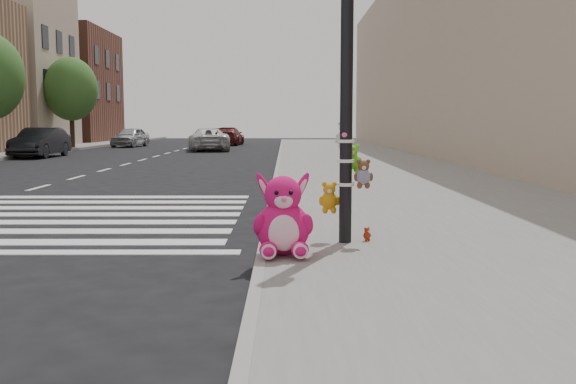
{
  "coord_description": "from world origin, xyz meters",
  "views": [
    {
      "loc": [
        1.83,
        -6.35,
        1.68
      ],
      "look_at": [
        1.87,
        2.17,
        0.75
      ],
      "focal_mm": 40.0,
      "sensor_mm": 36.0,
      "label": 1
    }
  ],
  "objects_px": {
    "signal_pole": "(346,113)",
    "car_white_near": "(208,139)",
    "car_dark_far": "(40,143)",
    "pink_bunny": "(283,221)",
    "red_teddy": "(367,234)"
  },
  "relations": [
    {
      "from": "signal_pole",
      "to": "car_dark_far",
      "type": "bearing_deg",
      "value": 119.06
    },
    {
      "from": "signal_pole",
      "to": "red_teddy",
      "type": "bearing_deg",
      "value": 12.6
    },
    {
      "from": "car_white_near",
      "to": "signal_pole",
      "type": "bearing_deg",
      "value": 90.24
    },
    {
      "from": "car_white_near",
      "to": "car_dark_far",
      "type": "bearing_deg",
      "value": 34.67
    },
    {
      "from": "pink_bunny",
      "to": "red_teddy",
      "type": "distance_m",
      "value": 1.45
    },
    {
      "from": "car_dark_far",
      "to": "pink_bunny",
      "type": "bearing_deg",
      "value": -62.78
    },
    {
      "from": "pink_bunny",
      "to": "red_teddy",
      "type": "relative_size",
      "value": 5.5
    },
    {
      "from": "signal_pole",
      "to": "car_white_near",
      "type": "distance_m",
      "value": 29.84
    },
    {
      "from": "signal_pole",
      "to": "pink_bunny",
      "type": "height_order",
      "value": "signal_pole"
    },
    {
      "from": "car_white_near",
      "to": "pink_bunny",
      "type": "bearing_deg",
      "value": 88.48
    },
    {
      "from": "signal_pole",
      "to": "car_white_near",
      "type": "bearing_deg",
      "value": 100.21
    },
    {
      "from": "signal_pole",
      "to": "car_dark_far",
      "type": "xyz_separation_m",
      "value": [
        -12.4,
        22.32,
        -1.09
      ]
    },
    {
      "from": "car_dark_far",
      "to": "red_teddy",
      "type": "bearing_deg",
      "value": -59.69
    },
    {
      "from": "red_teddy",
      "to": "car_dark_far",
      "type": "bearing_deg",
      "value": 85.45
    },
    {
      "from": "car_dark_far",
      "to": "car_white_near",
      "type": "height_order",
      "value": "car_dark_far"
    }
  ]
}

